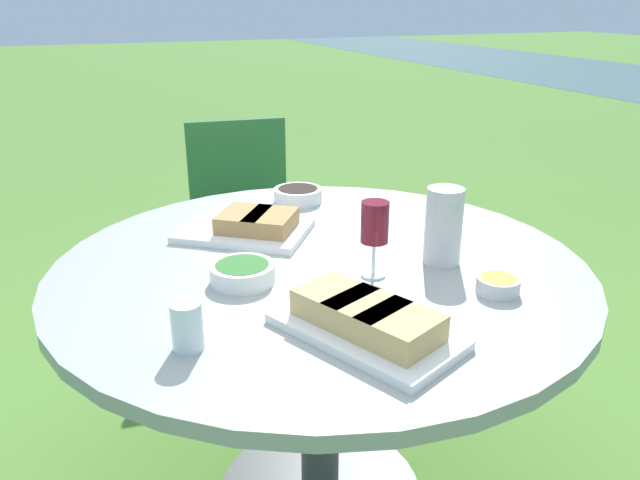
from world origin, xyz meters
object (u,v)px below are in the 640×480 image
(chair_near_left, at_px, (243,207))
(wine_glass, at_px, (375,225))
(water_pitcher, at_px, (444,226))
(dining_table, at_px, (320,302))

(chair_near_left, bearing_deg, wine_glass, -1.27)
(chair_near_left, xyz_separation_m, water_pitcher, (1.31, 0.17, 0.33))
(chair_near_left, height_order, water_pitcher, water_pitcher)
(wine_glass, bearing_deg, chair_near_left, 178.73)
(dining_table, relative_size, water_pitcher, 6.91)
(wine_glass, bearing_deg, dining_table, -145.92)
(chair_near_left, height_order, wine_glass, wine_glass)
(chair_near_left, bearing_deg, water_pitcher, 7.39)
(dining_table, height_order, wine_glass, wine_glass)
(chair_near_left, distance_m, water_pitcher, 1.36)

